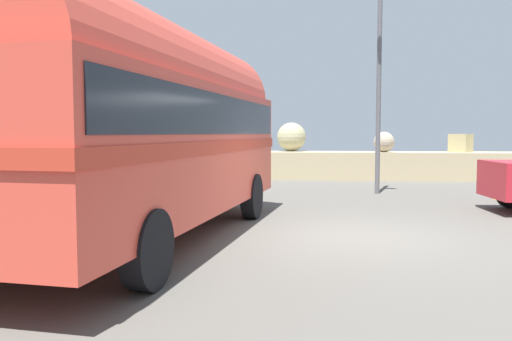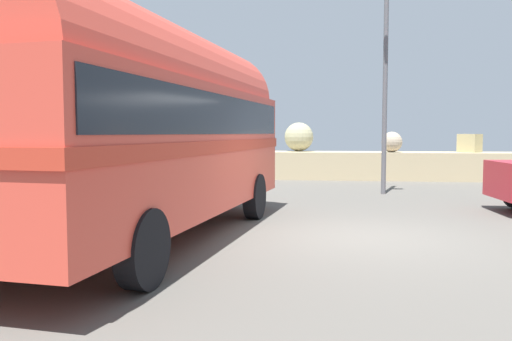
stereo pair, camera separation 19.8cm
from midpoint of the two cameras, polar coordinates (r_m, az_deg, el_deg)
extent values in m
cube|color=#57534D|center=(9.43, 10.36, -7.18)|extent=(32.00, 26.00, 0.02)
cube|color=tan|center=(21.07, 7.89, 0.56)|extent=(31.36, 1.80, 1.10)
cube|color=tan|center=(24.29, -23.08, 3.63)|extent=(1.66, 1.53, 1.35)
sphere|color=tan|center=(22.99, -16.40, 3.01)|extent=(0.73, 0.73, 0.73)
sphere|color=tan|center=(21.90, -7.96, 3.18)|extent=(0.80, 0.80, 0.80)
sphere|color=tan|center=(21.38, 3.65, 3.70)|extent=(1.18, 1.18, 1.18)
sphere|color=tan|center=(20.91, 13.60, 3.06)|extent=(0.80, 0.80, 0.80)
cube|color=tan|center=(21.79, 21.29, 2.82)|extent=(1.00, 1.00, 0.71)
cylinder|color=black|center=(11.82, -11.42, -2.50)|extent=(0.40, 0.99, 0.96)
cylinder|color=black|center=(11.09, -0.97, -2.85)|extent=(0.40, 0.99, 0.96)
cylinder|color=black|center=(6.23, -12.72, -8.46)|extent=(0.40, 0.99, 0.96)
cube|color=#CF4233|center=(8.92, -11.97, 2.28)|extent=(3.42, 8.63, 2.10)
cylinder|color=#CF4233|center=(8.95, -12.07, 9.01)|extent=(3.18, 8.27, 2.20)
cube|color=#BA3422|center=(8.92, -11.98, 2.62)|extent=(3.48, 8.72, 0.20)
cube|color=black|center=(8.92, -12.03, 5.99)|extent=(3.42, 8.30, 0.64)
cube|color=silver|center=(12.96, -3.93, -0.94)|extent=(2.28, 0.44, 0.28)
cylinder|color=black|center=(11.87, -21.25, -2.67)|extent=(0.45, 1.00, 0.96)
cube|color=silver|center=(13.83, -20.68, -0.88)|extent=(2.27, 0.58, 0.28)
cylinder|color=black|center=(14.08, 25.73, -2.47)|extent=(0.63, 0.23, 0.62)
cylinder|color=#5B5B60|center=(16.06, 12.98, 9.23)|extent=(0.14, 0.14, 6.61)
camera|label=1|loc=(0.10, -90.67, -0.05)|focal=36.46mm
camera|label=2|loc=(0.10, 89.33, 0.05)|focal=36.46mm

